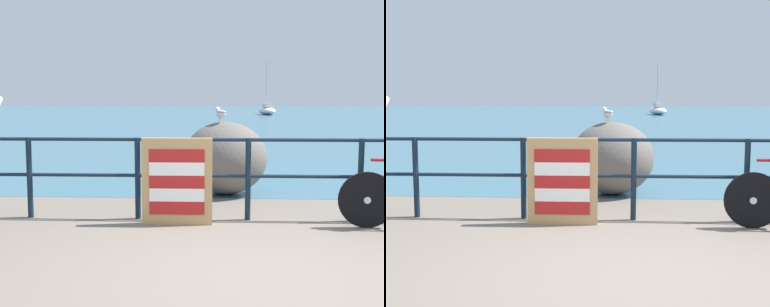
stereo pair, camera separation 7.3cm
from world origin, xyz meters
TOP-DOWN VIEW (x-y plane):
  - ground_plane at (0.00, 20.00)m, footprint 120.00×120.00m
  - sea_surface at (0.00, 48.15)m, footprint 120.00×90.00m
  - promenade_railing at (0.00, 1.87)m, footprint 8.31×0.07m
  - folded_deckchair_stack at (-0.86, 1.61)m, footprint 0.84×0.10m
  - breakwater_boulder_main at (-0.25, 3.55)m, footprint 1.32×1.27m
  - seagull at (-0.32, 3.50)m, footprint 0.22×0.33m
  - sailboat at (4.45, 41.65)m, footprint 1.79×4.52m

SIDE VIEW (x-z plane):
  - ground_plane at x=0.00m, z-range -0.10..0.00m
  - sea_surface at x=0.00m, z-range 0.00..0.01m
  - sailboat at x=4.45m, z-range -2.03..2.87m
  - folded_deckchair_stack at x=-0.86m, z-range 0.00..1.04m
  - breakwater_boulder_main at x=-0.25m, z-range 0.00..1.14m
  - promenade_railing at x=0.00m, z-range 0.13..1.15m
  - seagull at x=-0.32m, z-range 1.16..1.40m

